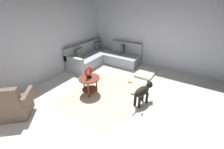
{
  "coord_description": "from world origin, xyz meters",
  "views": [
    {
      "loc": [
        -2.7,
        -1.34,
        2.5
      ],
      "look_at": [
        0.45,
        0.6,
        0.55
      ],
      "focal_mm": 23.04,
      "sensor_mm": 36.0,
      "label": 1
    }
  ],
  "objects_px": {
    "armchair": "(13,105)",
    "dog": "(143,92)",
    "side_table": "(89,81)",
    "dog_toy_ball": "(142,113)",
    "torus_sculpture": "(88,72)",
    "dog_toy_rope": "(130,82)",
    "sectional_couch": "(103,57)",
    "dog_bed_mat": "(146,74)"
  },
  "relations": [
    {
      "from": "armchair",
      "to": "side_table",
      "type": "height_order",
      "value": "armchair"
    },
    {
      "from": "sectional_couch",
      "to": "dog",
      "type": "relative_size",
      "value": 2.74
    },
    {
      "from": "dog",
      "to": "side_table",
      "type": "bearing_deg",
      "value": -147.92
    },
    {
      "from": "dog",
      "to": "dog_toy_ball",
      "type": "bearing_deg",
      "value": -49.97
    },
    {
      "from": "torus_sculpture",
      "to": "dog_toy_ball",
      "type": "height_order",
      "value": "torus_sculpture"
    },
    {
      "from": "dog_bed_mat",
      "to": "torus_sculpture",
      "type": "bearing_deg",
      "value": 153.85
    },
    {
      "from": "armchair",
      "to": "dog",
      "type": "relative_size",
      "value": 1.21
    },
    {
      "from": "dog_toy_ball",
      "to": "side_table",
      "type": "bearing_deg",
      "value": 88.88
    },
    {
      "from": "sectional_couch",
      "to": "dog",
      "type": "distance_m",
      "value": 2.93
    },
    {
      "from": "torus_sculpture",
      "to": "dog",
      "type": "distance_m",
      "value": 1.56
    },
    {
      "from": "side_table",
      "to": "dog_toy_ball",
      "type": "relative_size",
      "value": 7.89
    },
    {
      "from": "torus_sculpture",
      "to": "dog",
      "type": "xyz_separation_m",
      "value": [
        0.37,
        -1.47,
        -0.33
      ]
    },
    {
      "from": "torus_sculpture",
      "to": "dog_bed_mat",
      "type": "relative_size",
      "value": 0.41
    },
    {
      "from": "sectional_couch",
      "to": "armchair",
      "type": "relative_size",
      "value": 2.26
    },
    {
      "from": "dog_bed_mat",
      "to": "dog_toy_ball",
      "type": "relative_size",
      "value": 10.52
    },
    {
      "from": "sectional_couch",
      "to": "dog_toy_ball",
      "type": "xyz_separation_m",
      "value": [
        -2.06,
        -2.59,
        -0.25
      ]
    },
    {
      "from": "side_table",
      "to": "dog",
      "type": "height_order",
      "value": "dog"
    },
    {
      "from": "sectional_couch",
      "to": "dog_bed_mat",
      "type": "relative_size",
      "value": 2.81
    },
    {
      "from": "dog",
      "to": "dog_toy_rope",
      "type": "xyz_separation_m",
      "value": [
        0.8,
        0.73,
        -0.35
      ]
    },
    {
      "from": "sectional_couch",
      "to": "dog_toy_rope",
      "type": "height_order",
      "value": "sectional_couch"
    },
    {
      "from": "sectional_couch",
      "to": "torus_sculpture",
      "type": "bearing_deg",
      "value": -154.91
    },
    {
      "from": "armchair",
      "to": "dog",
      "type": "bearing_deg",
      "value": -0.58
    },
    {
      "from": "side_table",
      "to": "dog_toy_rope",
      "type": "distance_m",
      "value": 1.45
    },
    {
      "from": "side_table",
      "to": "torus_sculpture",
      "type": "bearing_deg",
      "value": 0.0
    },
    {
      "from": "armchair",
      "to": "side_table",
      "type": "xyz_separation_m",
      "value": [
        1.65,
        -0.91,
        0.09
      ]
    },
    {
      "from": "armchair",
      "to": "dog_toy_ball",
      "type": "relative_size",
      "value": 13.12
    },
    {
      "from": "side_table",
      "to": "dog_toy_ball",
      "type": "distance_m",
      "value": 1.68
    },
    {
      "from": "torus_sculpture",
      "to": "dog_toy_ball",
      "type": "relative_size",
      "value": 4.29
    },
    {
      "from": "side_table",
      "to": "dog",
      "type": "bearing_deg",
      "value": -75.79
    },
    {
      "from": "armchair",
      "to": "dog_toy_rope",
      "type": "relative_size",
      "value": 6.51
    },
    {
      "from": "sectional_couch",
      "to": "armchair",
      "type": "distance_m",
      "value": 3.67
    },
    {
      "from": "sectional_couch",
      "to": "dog_bed_mat",
      "type": "bearing_deg",
      "value": -90.36
    },
    {
      "from": "sectional_couch",
      "to": "dog_bed_mat",
      "type": "distance_m",
      "value": 1.95
    },
    {
      "from": "dog",
      "to": "dog_toy_ball",
      "type": "relative_size",
      "value": 10.81
    },
    {
      "from": "torus_sculpture",
      "to": "dog_bed_mat",
      "type": "distance_m",
      "value": 2.34
    },
    {
      "from": "armchair",
      "to": "dog_toy_ball",
      "type": "xyz_separation_m",
      "value": [
        1.61,
        -2.55,
        -0.29
      ]
    },
    {
      "from": "torus_sculpture",
      "to": "dog_toy_ball",
      "type": "bearing_deg",
      "value": -91.12
    },
    {
      "from": "sectional_couch",
      "to": "armchair",
      "type": "xyz_separation_m",
      "value": [
        -3.67,
        -0.04,
        0.03
      ]
    },
    {
      "from": "sectional_couch",
      "to": "dog",
      "type": "bearing_deg",
      "value": -124.26
    },
    {
      "from": "armchair",
      "to": "dog_toy_rope",
      "type": "xyz_separation_m",
      "value": [
        2.82,
        -1.65,
        -0.3
      ]
    },
    {
      "from": "armchair",
      "to": "torus_sculpture",
      "type": "bearing_deg",
      "value": 20.28
    },
    {
      "from": "dog",
      "to": "dog_toy_rope",
      "type": "bearing_deg",
      "value": 150.1
    }
  ]
}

